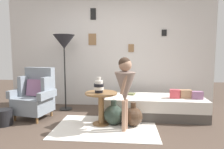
{
  "coord_description": "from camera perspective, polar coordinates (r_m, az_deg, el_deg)",
  "views": [
    {
      "loc": [
        0.47,
        -2.79,
        1.26
      ],
      "look_at": [
        0.15,
        0.95,
        0.85
      ],
      "focal_mm": 32.08,
      "sensor_mm": 36.0,
      "label": 1
    }
  ],
  "objects": [
    {
      "name": "ground_plane",
      "position": [
        3.1,
        -4.48,
        -17.79
      ],
      "size": [
        12.0,
        12.0,
        0.0
      ],
      "primitive_type": "plane",
      "color": "#4C3D33"
    },
    {
      "name": "vase_striped",
      "position": [
        3.45,
        -3.77,
        -3.38
      ],
      "size": [
        0.17,
        0.17,
        0.27
      ],
      "color": "black",
      "rests_on": "side_table"
    },
    {
      "name": "floor_lamp",
      "position": [
        4.49,
        -13.48,
        8.44
      ],
      "size": [
        0.47,
        0.47,
        1.65
      ],
      "color": "black",
      "rests_on": "ground"
    },
    {
      "name": "magazine_basket",
      "position": [
        4.02,
        -28.44,
        -10.69
      ],
      "size": [
        0.28,
        0.28,
        0.28
      ],
      "primitive_type": "cylinder",
      "color": "black",
      "rests_on": "ground"
    },
    {
      "name": "daybed",
      "position": [
        4.1,
        11.96,
        -8.91
      ],
      "size": [
        1.92,
        0.86,
        0.4
      ],
      "color": "#4C4742",
      "rests_on": "ground"
    },
    {
      "name": "book_on_daybed",
      "position": [
        4.16,
        4.99,
        -5.5
      ],
      "size": [
        0.26,
        0.22,
        0.03
      ],
      "primitive_type": "cube",
      "rotation": [
        0.0,
        0.0,
        -0.31
      ],
      "color": "#676C43",
      "rests_on": "daybed"
    },
    {
      "name": "demijohn_near",
      "position": [
        3.58,
        0.5,
        -11.35
      ],
      "size": [
        0.35,
        0.35,
        0.43
      ],
      "color": "#2D3D33",
      "rests_on": "ground"
    },
    {
      "name": "armchair",
      "position": [
        4.17,
        -21.0,
        -5.54
      ],
      "size": [
        0.84,
        0.7,
        0.97
      ],
      "color": "olive",
      "rests_on": "ground"
    },
    {
      "name": "pillow_head",
      "position": [
        4.07,
        23.08,
        -5.44
      ],
      "size": [
        0.2,
        0.13,
        0.14
      ],
      "primitive_type": "cube",
      "rotation": [
        0.0,
        0.0,
        -0.03
      ],
      "color": "gray",
      "rests_on": "daybed"
    },
    {
      "name": "gallery_wall",
      "position": [
        4.76,
        -0.78,
        6.73
      ],
      "size": [
        4.8,
        0.12,
        2.6
      ],
      "color": "silver",
      "rests_on": "ground"
    },
    {
      "name": "person_child",
      "position": [
        3.18,
        3.73,
        -2.67
      ],
      "size": [
        0.34,
        0.34,
        1.19
      ],
      "color": "#A37A60",
      "rests_on": "ground"
    },
    {
      "name": "demijohn_far",
      "position": [
        3.54,
        6.05,
        -11.76
      ],
      "size": [
        0.33,
        0.33,
        0.41
      ],
      "color": "#473323",
      "rests_on": "ground"
    },
    {
      "name": "pillow_mid",
      "position": [
        4.08,
        20.21,
        -5.2
      ],
      "size": [
        0.22,
        0.13,
        0.16
      ],
      "primitive_type": "cube",
      "rotation": [
        0.0,
        0.0,
        0.03
      ],
      "color": "tan",
      "rests_on": "daybed"
    },
    {
      "name": "pillow_back",
      "position": [
        4.0,
        17.44,
        -5.28
      ],
      "size": [
        0.19,
        0.14,
        0.16
      ],
      "primitive_type": "cube",
      "rotation": [
        0.0,
        0.0,
        -0.09
      ],
      "color": "#D64C56",
      "rests_on": "daybed"
    },
    {
      "name": "rug",
      "position": [
        3.5,
        -1.76,
        -14.8
      ],
      "size": [
        1.7,
        1.15,
        0.01
      ],
      "primitive_type": "cube",
      "color": "silver",
      "rests_on": "ground"
    },
    {
      "name": "side_table",
      "position": [
        3.53,
        -3.12,
        -7.74
      ],
      "size": [
        0.56,
        0.56,
        0.57
      ],
      "color": "olive",
      "rests_on": "ground"
    }
  ]
}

